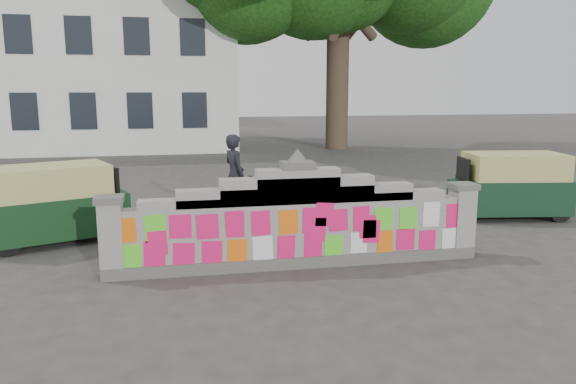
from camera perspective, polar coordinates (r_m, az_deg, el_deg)
name	(u,v)px	position (r m, az deg, el deg)	size (l,w,h in m)	color
ground	(297,266)	(9.68, 0.95, -7.49)	(100.00, 100.00, 0.00)	#383533
parapet_wall	(297,223)	(9.47, 0.97, -3.19)	(6.48, 0.44, 2.01)	#4C4C49
building	(71,68)	(31.39, -21.19, 11.71)	(16.00, 10.00, 8.90)	silver
cyclist_bike	(235,202)	(12.38, -5.39, -1.04)	(0.69, 1.98, 1.04)	black
cyclist_rider	(235,186)	(12.31, -5.42, 0.61)	(0.64, 0.42, 1.77)	black
pedestrian	(283,202)	(11.27, -0.56, -1.02)	(0.72, 0.56, 1.47)	#248536
rickshaw_left	(54,203)	(11.86, -22.65, -1.00)	(2.83, 2.06, 1.52)	#103216
rickshaw_right	(511,184)	(14.04, 21.68, 0.72)	(2.80, 1.61, 1.51)	black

